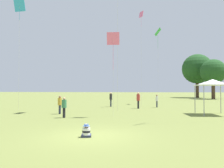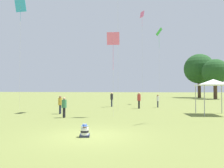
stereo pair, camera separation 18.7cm
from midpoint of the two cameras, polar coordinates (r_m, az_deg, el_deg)
name	(u,v)px [view 1 (the left image)]	position (r m, az deg, el deg)	size (l,w,h in m)	color
ground_plane	(92,136)	(10.57, -5.85, -13.37)	(300.00, 300.00, 0.00)	olive
seated_toddler	(86,132)	(10.37, -7.25, -12.25)	(0.56, 0.64, 0.60)	#282D47
person_standing_1	(60,103)	(20.02, -13.75, -4.89)	(0.47, 0.47, 1.62)	#282D42
person_standing_2	(111,98)	(27.47, -0.51, -3.66)	(0.39, 0.39, 1.82)	#282D42
person_standing_3	(138,99)	(25.00, 6.66, -3.89)	(0.54, 0.54, 1.84)	black
person_standing_4	(64,106)	(17.33, -12.71, -5.55)	(0.48, 0.48, 1.58)	black
person_standing_5	(157,100)	(27.04, 11.45, -4.02)	(0.38, 0.38, 1.56)	#282D42
canopy_tent	(213,83)	(20.79, 24.57, 0.33)	(2.77, 2.77, 3.07)	white
kite_0	(113,41)	(17.93, -0.01, 11.25)	(1.04, 0.42, 6.77)	pink
kite_1	(158,34)	(34.48, 11.74, 12.77)	(1.05, 1.40, 11.36)	green
kite_2	(20,8)	(25.78, -23.21, 17.85)	(1.23, 0.41, 11.47)	#339EDB
kite_5	(141,19)	(29.33, 7.45, 16.43)	(0.59, 0.72, 12.17)	pink
distant_tree_0	(213,72)	(54.59, 24.81, 2.88)	(5.67, 5.67, 9.03)	#473323
distant_tree_1	(197,69)	(61.07, 21.26, 3.68)	(7.67, 7.67, 11.35)	#473323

